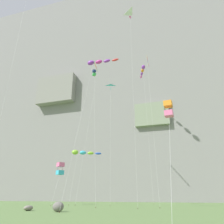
# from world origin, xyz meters

# --- Properties ---
(cliff_face) EXTENTS (180.00, 33.95, 75.46)m
(cliff_face) POSITION_xyz_m (-0.03, 66.84, 37.72)
(cliff_face) COLOR gray
(cliff_face) RESTS_ON ground
(boulder_foreground_right) EXTENTS (0.82, 1.38, 0.54)m
(boulder_foreground_right) POSITION_xyz_m (-9.92, 14.92, 0.27)
(boulder_foreground_right) COLOR gray
(boulder_foreground_right) RESTS_ON ground
(boulder_foreground_left) EXTENTS (1.47, 1.33, 0.96)m
(boulder_foreground_left) POSITION_xyz_m (-5.97, 14.28, 0.48)
(boulder_foreground_left) COLOR slate
(boulder_foreground_left) RESTS_ON ground
(kite_banner_upper_mid) EXTENTS (1.55, 6.49, 29.60)m
(kite_banner_upper_mid) POSITION_xyz_m (-10.30, 33.39, 26.57)
(kite_banner_upper_mid) COLOR black
(kite_banner_upper_mid) RESTS_ON ground
(kite_windsock_upper_left) EXTENTS (4.96, 6.31, 20.68)m
(kite_windsock_upper_left) POSITION_xyz_m (-3.99, 19.11, 20.16)
(kite_windsock_upper_left) COLOR purple
(kite_windsock_upper_left) RESTS_ON ground
(kite_delta_high_right) EXTENTS (2.39, 3.08, 32.84)m
(kite_delta_high_right) POSITION_xyz_m (-15.04, 14.21, 29.98)
(kite_delta_high_right) COLOR purple
(kite_delta_high_right) RESTS_ON ground
(kite_delta_upper_right) EXTENTS (2.25, 4.84, 33.62)m
(kite_delta_upper_right) POSITION_xyz_m (0.28, 25.49, 32.73)
(kite_delta_upper_right) COLOR white
(kite_delta_upper_right) RESTS_ON ground
(kite_box_mid_left) EXTENTS (2.04, 4.87, 7.26)m
(kite_box_mid_left) POSITION_xyz_m (-15.06, 29.79, 6.16)
(kite_box_mid_left) COLOR pink
(kite_box_mid_left) RESTS_ON ground
(kite_windsock_mid_right) EXTENTS (2.43, 7.32, 31.30)m
(kite_windsock_mid_right) POSITION_xyz_m (-0.43, 40.76, 30.83)
(kite_windsock_mid_right) COLOR purple
(kite_windsock_mid_right) RESTS_ON ground
(kite_banner_far_left) EXTENTS (0.51, 3.47, 23.05)m
(kite_banner_far_left) POSITION_xyz_m (2.78, 24.82, 19.44)
(kite_banner_far_left) COLOR black
(kite_banner_far_left) RESTS_ON ground
(kite_box_low_left) EXTENTS (0.74, 6.25, 9.06)m
(kite_box_low_left) POSITION_xyz_m (5.71, 10.88, 8.35)
(kite_box_low_left) COLOR orange
(kite_box_low_left) RESTS_ON ground
(kite_delta_high_center) EXTENTS (1.96, 2.12, 22.10)m
(kite_delta_high_center) POSITION_xyz_m (-5.58, 30.47, 21.54)
(kite_delta_high_center) COLOR #38B2D1
(kite_delta_high_center) RESTS_ON ground
(kite_box_front_field) EXTENTS (3.16, 5.01, 24.17)m
(kite_box_front_field) POSITION_xyz_m (-7.82, 27.05, 23.38)
(kite_box_front_field) COLOR navy
(kite_box_front_field) RESTS_ON ground
(kite_windsock_low_right) EXTENTS (5.76, 8.33, 10.40)m
(kite_windsock_low_right) POSITION_xyz_m (-13.05, 34.68, 9.85)
(kite_windsock_low_right) COLOR #8CCC33
(kite_windsock_low_right) RESTS_ON ground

